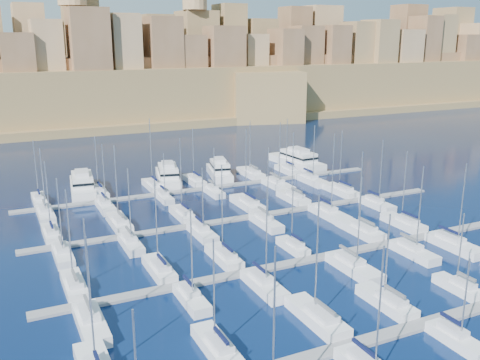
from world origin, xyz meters
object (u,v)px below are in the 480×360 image
motor_yacht_a (83,184)px  motor_yacht_b (168,175)px  sailboat_2 (317,317)px  motor_yacht_c (220,170)px  motor_yacht_d (297,160)px  sailboat_4 (459,287)px

motor_yacht_a → motor_yacht_b: (19.60, -0.30, 0.00)m
sailboat_2 → motor_yacht_c: bearing=76.3°
motor_yacht_d → motor_yacht_c: bearing=-174.5°
sailboat_4 → motor_yacht_b: 72.91m
sailboat_4 → motor_yacht_a: sailboat_4 is taller
sailboat_2 → motor_yacht_d: bearing=60.4°
motor_yacht_b → motor_yacht_c: bearing=-4.3°
motor_yacht_c → sailboat_2: bearing=-103.7°
motor_yacht_b → motor_yacht_a: bearing=179.1°
motor_yacht_b → motor_yacht_c: same height
motor_yacht_b → motor_yacht_c: 12.84m
sailboat_4 → motor_yacht_c: 69.92m
motor_yacht_b → motor_yacht_c: (12.81, -0.96, -0.00)m
motor_yacht_a → motor_yacht_c: 32.43m
motor_yacht_c → motor_yacht_d: bearing=5.5°
sailboat_4 → motor_yacht_d: 74.31m
sailboat_2 → motor_yacht_d: 81.21m
sailboat_2 → sailboat_4: 21.71m
sailboat_4 → motor_yacht_d: bearing=75.6°
sailboat_2 → motor_yacht_c: sailboat_2 is taller
sailboat_2 → motor_yacht_d: (40.09, 70.62, 0.96)m
sailboat_2 → motor_yacht_c: (16.66, 68.37, 0.96)m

